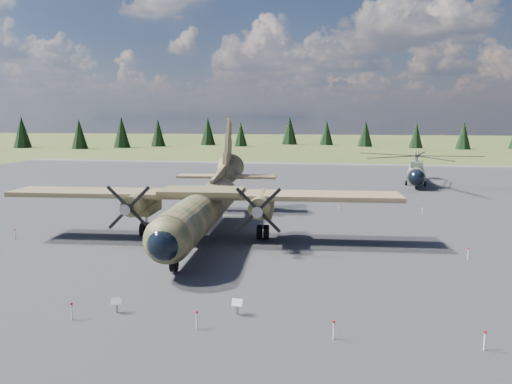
# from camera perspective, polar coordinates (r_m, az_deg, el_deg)

# --- Properties ---
(ground) EXTENTS (500.00, 500.00, 0.00)m
(ground) POSITION_cam_1_polar(r_m,az_deg,el_deg) (35.93, -3.69, -6.55)
(ground) COLOR brown
(ground) RESTS_ON ground
(apron) EXTENTS (120.00, 120.00, 0.04)m
(apron) POSITION_cam_1_polar(r_m,az_deg,el_deg) (45.45, -0.75, -3.33)
(apron) COLOR #5E5D62
(apron) RESTS_ON ground
(transport_plane) EXTENTS (29.95, 27.15, 9.86)m
(transport_plane) POSITION_cam_1_polar(r_m,az_deg,el_deg) (39.40, -5.83, -1.02)
(transport_plane) COLOR #313B20
(transport_plane) RESTS_ON ground
(helicopter_near) EXTENTS (19.22, 21.21, 4.38)m
(helicopter_near) POSITION_cam_1_polar(r_m,az_deg,el_deg) (70.90, 17.88, 3.05)
(helicopter_near) COLOR slate
(helicopter_near) RESTS_ON ground
(info_placard_left) EXTENTS (0.54, 0.36, 0.79)m
(info_placard_left) POSITION_cam_1_polar(r_m,az_deg,el_deg) (25.38, -15.66, -12.08)
(info_placard_left) COLOR gray
(info_placard_left) RESTS_ON ground
(info_placard_right) EXTENTS (0.53, 0.25, 0.81)m
(info_placard_right) POSITION_cam_1_polar(r_m,az_deg,el_deg) (24.28, -2.15, -12.69)
(info_placard_right) COLOR gray
(info_placard_right) RESTS_ON ground
(barrier_fence) EXTENTS (33.12, 29.62, 0.85)m
(barrier_fence) POSITION_cam_1_polar(r_m,az_deg,el_deg) (35.84, -4.44, -5.75)
(barrier_fence) COLOR white
(barrier_fence) RESTS_ON ground
(treeline) EXTENTS (282.72, 288.56, 10.94)m
(treeline) POSITION_cam_1_polar(r_m,az_deg,el_deg) (32.88, -10.43, 0.63)
(treeline) COLOR black
(treeline) RESTS_ON ground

